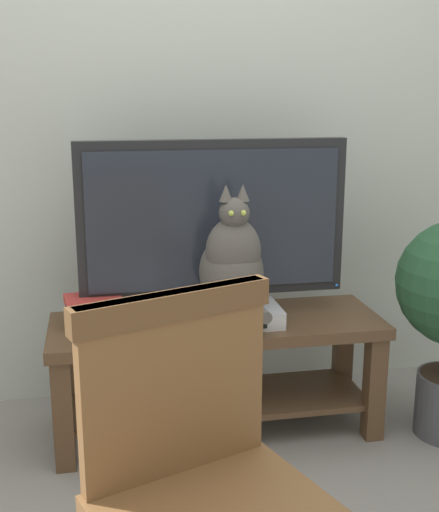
% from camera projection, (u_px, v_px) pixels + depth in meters
% --- Properties ---
extents(back_wall, '(7.00, 0.12, 2.80)m').
position_uv_depth(back_wall, '(191.00, 69.00, 2.75)').
color(back_wall, '#B7BCB2').
rests_on(back_wall, ground).
extents(tv_stand, '(1.26, 0.43, 0.46)m').
position_uv_depth(tv_stand, '(217.00, 355.00, 2.56)').
color(tv_stand, '#513823').
rests_on(tv_stand, ground).
extents(tv, '(1.02, 0.20, 0.68)m').
position_uv_depth(tv, '(213.00, 225.00, 2.51)').
color(tv, black).
rests_on(tv, tv_stand).
extents(media_box, '(0.36, 0.23, 0.07)m').
position_uv_depth(media_box, '(231.00, 315.00, 2.48)').
color(media_box, '#BCBCC1').
rests_on(media_box, tv_stand).
extents(cat, '(0.24, 0.35, 0.47)m').
position_uv_depth(cat, '(232.00, 263.00, 2.42)').
color(cat, '#514C47').
rests_on(cat, media_box).
extents(wooden_chair, '(0.60, 0.60, 0.90)m').
position_uv_depth(wooden_chair, '(204.00, 477.00, 1.38)').
color(wooden_chair, brown).
rests_on(wooden_chair, ground).
extents(book_stack, '(0.23, 0.20, 0.10)m').
position_uv_depth(book_stack, '(93.00, 311.00, 2.48)').
color(book_stack, olive).
rests_on(book_stack, tv_stand).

